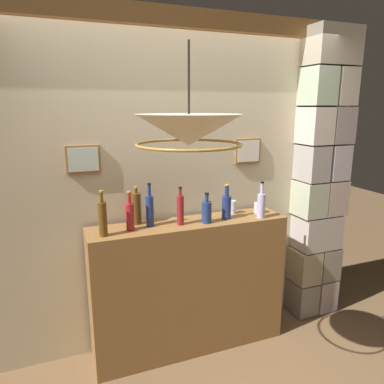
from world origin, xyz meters
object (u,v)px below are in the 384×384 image
object	(u,v)px
liquor_bottle_mezcal	(207,211)
liquor_bottle_tequila	(261,204)
liquor_bottle_rye	(180,209)
glass_tumbler_highball	(258,208)
liquor_bottle_amaro	(227,206)
pendant_lamp	(189,131)
liquor_bottle_port	(130,216)
liquor_bottle_scotch	(150,210)
liquor_bottle_bourbon	(136,208)
liquor_bottle_vodka	(103,218)
glass_tumbler_rocks	(232,207)

from	to	relation	value
liquor_bottle_mezcal	liquor_bottle_tequila	size ratio (longest dim) A/B	0.80
liquor_bottle_rye	glass_tumbler_highball	size ratio (longest dim) A/B	3.25
liquor_bottle_amaro	pendant_lamp	xyz separation A→B (m)	(-0.56, -0.62, 0.63)
liquor_bottle_port	liquor_bottle_scotch	bearing A→B (deg)	13.74
liquor_bottle_port	glass_tumbler_highball	world-z (taller)	liquor_bottle_port
liquor_bottle_bourbon	liquor_bottle_amaro	bearing A→B (deg)	-10.59
liquor_bottle_scotch	liquor_bottle_port	world-z (taller)	liquor_bottle_scotch
liquor_bottle_tequila	liquor_bottle_vodka	bearing A→B (deg)	178.49
liquor_bottle_bourbon	glass_tumbler_rocks	distance (m)	0.80
liquor_bottle_vodka	glass_tumbler_highball	bearing A→B (deg)	3.83
liquor_bottle_amaro	liquor_bottle_mezcal	world-z (taller)	liquor_bottle_amaro
liquor_bottle_scotch	pendant_lamp	bearing A→B (deg)	-85.27
liquor_bottle_rye	glass_tumbler_rocks	world-z (taller)	liquor_bottle_rye
glass_tumbler_highball	liquor_bottle_bourbon	bearing A→B (deg)	174.75
liquor_bottle_amaro	glass_tumbler_rocks	distance (m)	0.16
liquor_bottle_port	liquor_bottle_rye	bearing A→B (deg)	-2.24
liquor_bottle_bourbon	liquor_bottle_scotch	size ratio (longest dim) A/B	0.89
pendant_lamp	liquor_bottle_rye	bearing A→B (deg)	75.00
liquor_bottle_tequila	glass_tumbler_rocks	size ratio (longest dim) A/B	2.69
liquor_bottle_vodka	liquor_bottle_tequila	bearing A→B (deg)	-1.51
liquor_bottle_mezcal	liquor_bottle_rye	world-z (taller)	liquor_bottle_rye
glass_tumbler_highball	pendant_lamp	xyz separation A→B (m)	(-0.87, -0.66, 0.69)
liquor_bottle_amaro	liquor_bottle_rye	distance (m)	0.39
liquor_bottle_rye	liquor_bottle_port	bearing A→B (deg)	177.76
liquor_bottle_scotch	liquor_bottle_port	size ratio (longest dim) A/B	1.13
liquor_bottle_amaro	liquor_bottle_mezcal	distance (m)	0.19
liquor_bottle_tequila	pendant_lamp	distance (m)	1.17
liquor_bottle_tequila	liquor_bottle_bourbon	bearing A→B (deg)	167.61
liquor_bottle_bourbon	pendant_lamp	distance (m)	0.98
glass_tumbler_rocks	liquor_bottle_port	bearing A→B (deg)	-173.49
liquor_bottle_scotch	glass_tumbler_highball	distance (m)	0.93
liquor_bottle_vodka	pendant_lamp	distance (m)	0.93
liquor_bottle_vodka	glass_tumbler_highball	xyz separation A→B (m)	(1.28, 0.09, -0.08)
glass_tumbler_rocks	pendant_lamp	size ratio (longest dim) A/B	0.19
liquor_bottle_amaro	liquor_bottle_vodka	world-z (taller)	liquor_bottle_vodka
liquor_bottle_rye	glass_tumbler_highball	distance (m)	0.71
liquor_bottle_port	pendant_lamp	distance (m)	0.92
liquor_bottle_tequila	liquor_bottle_bourbon	xyz separation A→B (m)	(-0.96, 0.21, 0.01)
liquor_bottle_tequila	liquor_bottle_rye	world-z (taller)	liquor_bottle_tequila
glass_tumbler_rocks	glass_tumbler_highball	bearing A→B (deg)	-18.51
liquor_bottle_rye	liquor_bottle_tequila	bearing A→B (deg)	-6.25
liquor_bottle_scotch	liquor_bottle_amaro	bearing A→B (deg)	-4.09
liquor_bottle_vodka	liquor_bottle_scotch	distance (m)	0.37
liquor_bottle_amaro	glass_tumbler_rocks	size ratio (longest dim) A/B	2.54
liquor_bottle_amaro	liquor_bottle_scotch	size ratio (longest dim) A/B	0.85
liquor_bottle_mezcal	glass_tumbler_rocks	world-z (taller)	liquor_bottle_mezcal
liquor_bottle_tequila	glass_tumbler_highball	bearing A→B (deg)	68.17
liquor_bottle_mezcal	liquor_bottle_vodka	world-z (taller)	liquor_bottle_vodka
liquor_bottle_bourbon	liquor_bottle_rye	world-z (taller)	same
liquor_bottle_bourbon	glass_tumbler_rocks	bearing A→B (deg)	-1.70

